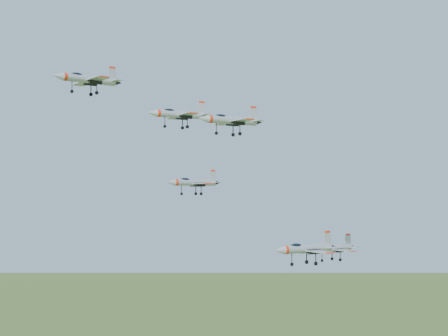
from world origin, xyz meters
TOP-DOWN VIEW (x-y plane):
  - jet_lead at (-17.24, 7.67)m, footprint 13.67×11.34m
  - jet_left_high at (-0.50, 3.78)m, footprint 13.21×10.95m
  - jet_right_high at (-4.16, -20.55)m, footprint 11.46×9.43m
  - jet_left_low at (5.12, 8.26)m, footprint 12.32×10.10m
  - jet_right_low at (13.59, -16.64)m, footprint 13.66×11.21m
  - jet_trail at (33.18, -1.18)m, footprint 13.25×10.95m

SIDE VIEW (x-z plane):
  - jet_trail at x=33.18m, z-range 117.64..121.18m
  - jet_right_low at x=13.59m, z-range 119.62..123.28m
  - jet_left_low at x=5.12m, z-range 131.47..134.78m
  - jet_right_high at x=-4.16m, z-range 140.77..143.84m
  - jet_left_high at x=-0.50m, z-range 144.26..147.79m
  - jet_lead at x=-17.24m, z-range 149.95..153.61m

